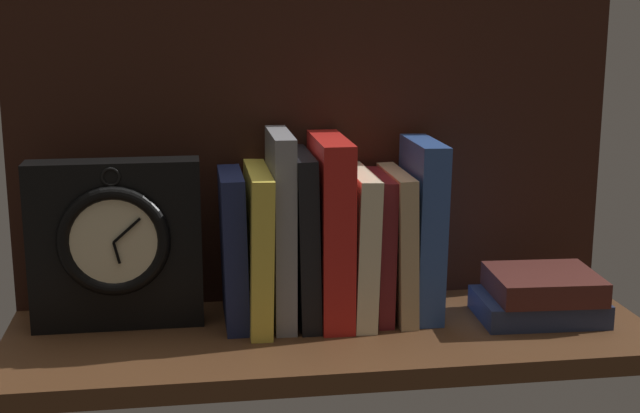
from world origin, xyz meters
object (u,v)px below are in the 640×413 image
(book_black_skeptic, at_px, (303,237))
(book_cream_twain, at_px, (358,245))
(book_navy_bierce, at_px, (233,248))
(book_maroon_dawkins, at_px, (378,246))
(framed_clock, at_px, (116,244))
(book_red_requiem, at_px, (330,229))
(book_stack_side, at_px, (541,296))
(book_tan_shortstories, at_px, (397,244))
(book_yellow_seinlanguage, at_px, (258,246))
(book_gray_chess, at_px, (281,228))
(book_blue_modern, at_px, (422,228))

(book_black_skeptic, bearing_deg, book_cream_twain, 0.00)
(book_navy_bierce, relative_size, book_cream_twain, 1.02)
(book_maroon_dawkins, bearing_deg, framed_clock, 179.19)
(book_red_requiem, relative_size, book_stack_side, 1.45)
(book_navy_bierce, relative_size, book_tan_shortstories, 1.02)
(book_yellow_seinlanguage, bearing_deg, book_tan_shortstories, 0.00)
(book_yellow_seinlanguage, height_order, book_black_skeptic, book_black_skeptic)
(book_maroon_dawkins, bearing_deg, book_gray_chess, 180.00)
(book_yellow_seinlanguage, relative_size, framed_clock, 0.93)
(book_black_skeptic, height_order, book_tan_shortstories, book_black_skeptic)
(book_gray_chess, xyz_separation_m, book_cream_twain, (0.10, 0.00, -0.03))
(book_gray_chess, distance_m, book_maroon_dawkins, 0.13)
(book_black_skeptic, height_order, framed_clock, book_black_skeptic)
(book_yellow_seinlanguage, height_order, book_gray_chess, book_gray_chess)
(book_cream_twain, bearing_deg, book_blue_modern, 0.00)
(book_maroon_dawkins, bearing_deg, book_black_skeptic, 180.00)
(framed_clock, bearing_deg, book_red_requiem, -1.00)
(book_cream_twain, height_order, book_blue_modern, book_blue_modern)
(book_yellow_seinlanguage, distance_m, book_red_requiem, 0.09)
(book_tan_shortstories, height_order, book_stack_side, book_tan_shortstories)
(book_red_requiem, xyz_separation_m, book_cream_twain, (0.04, 0.00, -0.02))
(book_maroon_dawkins, xyz_separation_m, book_tan_shortstories, (0.02, 0.00, 0.00))
(book_blue_modern, bearing_deg, book_gray_chess, 180.00)
(book_maroon_dawkins, xyz_separation_m, book_blue_modern, (0.06, 0.00, 0.02))
(book_tan_shortstories, relative_size, framed_clock, 0.90)
(book_yellow_seinlanguage, xyz_separation_m, book_stack_side, (0.36, -0.05, -0.07))
(book_navy_bierce, bearing_deg, book_blue_modern, 0.00)
(book_cream_twain, xyz_separation_m, framed_clock, (-0.30, 0.00, 0.01))
(book_navy_bierce, relative_size, book_black_skeptic, 0.89)
(book_cream_twain, height_order, framed_clock, framed_clock)
(book_maroon_dawkins, distance_m, book_blue_modern, 0.06)
(book_black_skeptic, bearing_deg, book_stack_side, -8.57)
(book_black_skeptic, xyz_separation_m, book_blue_modern, (0.15, 0.00, 0.01))
(book_tan_shortstories, relative_size, book_stack_side, 1.17)
(book_yellow_seinlanguage, distance_m, book_tan_shortstories, 0.18)
(book_blue_modern, relative_size, book_stack_side, 1.41)
(book_red_requiem, height_order, framed_clock, book_red_requiem)
(book_yellow_seinlanguage, xyz_separation_m, book_gray_chess, (0.03, 0.00, 0.02))
(book_red_requiem, relative_size, book_maroon_dawkins, 1.26)
(book_gray_chess, bearing_deg, book_tan_shortstories, 0.00)
(book_black_skeptic, bearing_deg, book_blue_modern, 0.00)
(book_stack_side, bearing_deg, book_cream_twain, 168.84)
(book_black_skeptic, distance_m, framed_clock, 0.23)
(book_navy_bierce, distance_m, book_stack_side, 0.40)
(book_black_skeptic, height_order, book_cream_twain, book_black_skeptic)
(book_gray_chess, height_order, book_cream_twain, book_gray_chess)
(book_cream_twain, distance_m, book_stack_side, 0.24)
(book_red_requiem, distance_m, book_cream_twain, 0.04)
(book_navy_bierce, xyz_separation_m, book_blue_modern, (0.24, 0.00, 0.02))
(book_navy_bierce, xyz_separation_m, book_red_requiem, (0.12, 0.00, 0.02))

